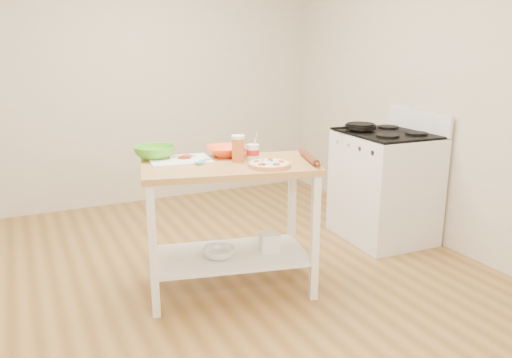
{
  "coord_description": "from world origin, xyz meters",
  "views": [
    {
      "loc": [
        -1.17,
        -3.04,
        1.64
      ],
      "look_at": [
        0.24,
        -0.13,
        0.78
      ],
      "focal_mm": 35.0,
      "sensor_mm": 36.0,
      "label": 1
    }
  ],
  "objects": [
    {
      "name": "room_shell",
      "position": [
        0.0,
        0.0,
        1.35
      ],
      "size": [
        4.04,
        4.54,
        2.74
      ],
      "color": "olive",
      "rests_on": "ground"
    },
    {
      "name": "prep_island",
      "position": [
        0.06,
        -0.1,
        0.65
      ],
      "size": [
        1.24,
        0.86,
        0.9
      ],
      "rotation": [
        0.0,
        0.0,
        -0.23
      ],
      "color": "#B5884A",
      "rests_on": "ground"
    },
    {
      "name": "gas_stove",
      "position": [
        1.66,
        0.23,
        0.47
      ],
      "size": [
        0.7,
        0.81,
        1.11
      ],
      "rotation": [
        0.0,
        0.0,
        -0.05
      ],
      "color": "silver",
      "rests_on": "ground"
    },
    {
      "name": "skillet",
      "position": [
        1.5,
        0.41,
        0.98
      ],
      "size": [
        0.43,
        0.27,
        0.03
      ],
      "rotation": [
        0.0,
        0.0,
        -0.08
      ],
      "color": "black",
      "rests_on": "gas_stove"
    },
    {
      "name": "pizza",
      "position": [
        0.26,
        -0.29,
        0.92
      ],
      "size": [
        0.27,
        0.27,
        0.04
      ],
      "rotation": [
        0.0,
        0.0,
        -0.42
      ],
      "color": "#E7A462",
      "rests_on": "prep_island"
    },
    {
      "name": "cutting_board",
      "position": [
        -0.2,
        0.13,
        0.91
      ],
      "size": [
        0.43,
        0.34,
        0.04
      ],
      "rotation": [
        0.0,
        0.0,
        -0.12
      ],
      "color": "white",
      "rests_on": "prep_island"
    },
    {
      "name": "spatula",
      "position": [
        -0.09,
        -0.01,
        0.92
      ],
      "size": [
        0.14,
        0.1,
        0.01
      ],
      "rotation": [
        0.0,
        0.0,
        0.36
      ],
      "color": "#4AB6B3",
      "rests_on": "cutting_board"
    },
    {
      "name": "knife",
      "position": [
        -0.25,
        0.21,
        0.92
      ],
      "size": [
        0.27,
        0.09,
        0.01
      ],
      "rotation": [
        0.0,
        0.0,
        -0.31
      ],
      "color": "silver",
      "rests_on": "cutting_board"
    },
    {
      "name": "orange_bowl",
      "position": [
        0.14,
        0.13,
        0.93
      ],
      "size": [
        0.33,
        0.33,
        0.07
      ],
      "primitive_type": "imported",
      "rotation": [
        0.0,
        0.0,
        -0.21
      ],
      "color": "#FF521B",
      "rests_on": "prep_island"
    },
    {
      "name": "green_bowl",
      "position": [
        -0.34,
        0.26,
        0.94
      ],
      "size": [
        0.39,
        0.39,
        0.09
      ],
      "primitive_type": "imported",
      "rotation": [
        0.0,
        0.0,
        -0.61
      ],
      "color": "#54B328",
      "rests_on": "prep_island"
    },
    {
      "name": "beer_pint",
      "position": [
        0.14,
        -0.06,
        0.99
      ],
      "size": [
        0.09,
        0.09,
        0.18
      ],
      "color": "#BF642B",
      "rests_on": "prep_island"
    },
    {
      "name": "yogurt_tub",
      "position": [
        0.25,
        -0.06,
        0.95
      ],
      "size": [
        0.09,
        0.09,
        0.19
      ],
      "color": "white",
      "rests_on": "prep_island"
    },
    {
      "name": "rolling_pin",
      "position": [
        0.58,
        -0.25,
        0.92
      ],
      "size": [
        0.16,
        0.38,
        0.04
      ],
      "primitive_type": "cylinder",
      "rotation": [
        1.57,
        0.0,
        -0.3
      ],
      "color": "#632D16",
      "rests_on": "prep_island"
    },
    {
      "name": "shelf_glass_bowl",
      "position": [
        -0.03,
        -0.12,
        0.29
      ],
      "size": [
        0.24,
        0.24,
        0.07
      ],
      "primitive_type": "imported",
      "rotation": [
        0.0,
        0.0,
        0.1
      ],
      "color": "silver",
      "rests_on": "prep_island"
    },
    {
      "name": "shelf_bin",
      "position": [
        0.33,
        -0.15,
        0.32
      ],
      "size": [
        0.15,
        0.15,
        0.13
      ],
      "primitive_type": "cube",
      "rotation": [
        0.0,
        0.0,
        -0.23
      ],
      "color": "white",
      "rests_on": "prep_island"
    }
  ]
}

